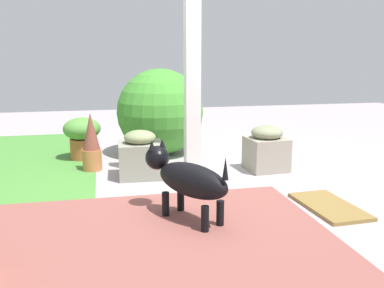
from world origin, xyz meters
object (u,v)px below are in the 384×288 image
(porch_pillar, at_px, (192,64))
(stone_planter_mid, at_px, (140,156))
(terracotta_pot_broad, at_px, (82,135))
(terracotta_pot_spiky, at_px, (91,143))
(doormat, at_px, (329,206))
(round_shrub, at_px, (160,112))
(stone_planter_nearest, at_px, (266,149))
(dog, at_px, (186,178))

(porch_pillar, distance_m, stone_planter_mid, 1.07)
(terracotta_pot_broad, distance_m, terracotta_pot_spiky, 0.56)
(doormat, bearing_deg, porch_pillar, 43.41)
(round_shrub, bearing_deg, terracotta_pot_broad, 94.07)
(stone_planter_mid, distance_m, terracotta_pot_broad, 1.09)
(stone_planter_mid, bearing_deg, terracotta_pot_spiky, 53.51)
(doormat, bearing_deg, terracotta_pot_broad, 43.51)
(stone_planter_nearest, xyz_separation_m, round_shrub, (1.00, 1.01, 0.30))
(terracotta_pot_broad, bearing_deg, round_shrub, -85.93)
(porch_pillar, relative_size, dog, 2.93)
(stone_planter_nearest, distance_m, terracotta_pot_spiky, 1.88)
(porch_pillar, height_order, stone_planter_nearest, porch_pillar)
(terracotta_pot_broad, distance_m, doormat, 2.96)
(terracotta_pot_spiky, height_order, doormat, terracotta_pot_spiky)
(porch_pillar, bearing_deg, doormat, -136.59)
(dog, height_order, doormat, dog)
(stone_planter_nearest, relative_size, terracotta_pot_broad, 0.98)
(dog, bearing_deg, stone_planter_nearest, -42.61)
(stone_planter_nearest, distance_m, terracotta_pot_broad, 2.16)
(doormat, bearing_deg, terracotta_pot_spiky, 50.26)
(dog, bearing_deg, terracotta_pot_broad, 21.23)
(stone_planter_nearest, relative_size, doormat, 0.69)
(stone_planter_nearest, relative_size, stone_planter_mid, 1.01)
(porch_pillar, bearing_deg, dog, 165.58)
(terracotta_pot_spiky, bearing_deg, dog, -155.83)
(round_shrub, distance_m, terracotta_pot_broad, 0.98)
(porch_pillar, height_order, doormat, porch_pillar)
(terracotta_pot_spiky, bearing_deg, doormat, -129.74)
(porch_pillar, height_order, terracotta_pot_spiky, porch_pillar)
(porch_pillar, xyz_separation_m, terracotta_pot_spiky, (0.60, 0.98, -0.85))
(terracotta_pot_broad, xyz_separation_m, dog, (-2.15, -0.83, 0.04))
(dog, bearing_deg, terracotta_pot_spiky, 24.17)
(porch_pillar, bearing_deg, terracotta_pot_broad, 43.59)
(round_shrub, relative_size, dog, 1.36)
(porch_pillar, xyz_separation_m, stone_planter_nearest, (0.22, -0.86, -0.91))
(terracotta_pot_spiky, distance_m, doormat, 2.50)
(stone_planter_mid, height_order, round_shrub, round_shrub)
(porch_pillar, distance_m, dog, 1.31)
(terracotta_pot_spiky, xyz_separation_m, dog, (-1.60, -0.72, 0.04))
(stone_planter_mid, distance_m, terracotta_pot_spiky, 0.61)
(round_shrub, bearing_deg, terracotta_pot_spiky, 126.50)
(round_shrub, bearing_deg, stone_planter_mid, 160.66)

